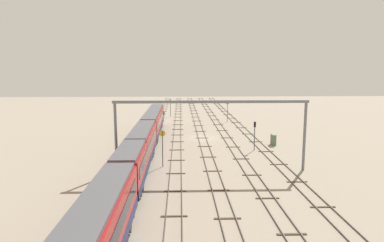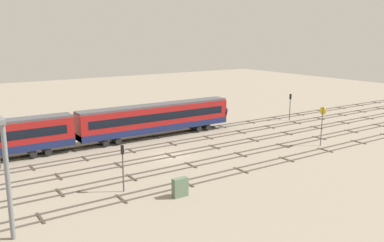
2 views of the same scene
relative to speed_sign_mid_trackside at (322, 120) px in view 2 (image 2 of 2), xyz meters
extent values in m
plane|color=gray|center=(-19.69, 7.47, -3.62)|extent=(191.18, 191.18, 0.00)
cube|color=#59544C|center=(-19.69, -2.67, -3.54)|extent=(175.18, 0.07, 0.16)
cube|color=#59544C|center=(-19.69, -1.24, -3.54)|extent=(175.18, 0.07, 0.16)
cube|color=#473828|center=(-37.94, -1.96, -3.58)|extent=(0.24, 2.40, 0.08)
cube|color=#473828|center=(-30.64, -1.96, -3.58)|extent=(0.24, 2.40, 0.08)
cube|color=#473828|center=(-23.34, -1.96, -3.58)|extent=(0.24, 2.40, 0.08)
cube|color=#473828|center=(-16.04, -1.96, -3.58)|extent=(0.24, 2.40, 0.08)
cube|color=#473828|center=(-8.74, -1.96, -3.58)|extent=(0.24, 2.40, 0.08)
cube|color=#473828|center=(-1.44, -1.96, -3.58)|extent=(0.24, 2.40, 0.08)
cube|color=#473828|center=(5.86, -1.96, -3.58)|extent=(0.24, 2.40, 0.08)
cube|color=#59544C|center=(-19.69, 2.04, -3.54)|extent=(175.18, 0.07, 0.16)
cube|color=#59544C|center=(-19.69, 3.47, -3.54)|extent=(175.18, 0.07, 0.16)
cube|color=#473828|center=(-34.92, 2.75, -3.58)|extent=(0.24, 2.40, 0.08)
cube|color=#473828|center=(-27.30, 2.75, -3.58)|extent=(0.24, 2.40, 0.08)
cube|color=#473828|center=(-19.69, 2.75, -3.58)|extent=(0.24, 2.40, 0.08)
cube|color=#473828|center=(-12.07, 2.75, -3.58)|extent=(0.24, 2.40, 0.08)
cube|color=#473828|center=(-4.45, 2.75, -3.58)|extent=(0.24, 2.40, 0.08)
cube|color=#473828|center=(3.16, 2.75, -3.58)|extent=(0.24, 2.40, 0.08)
cube|color=#473828|center=(10.78, 2.75, -3.58)|extent=(0.24, 2.40, 0.08)
cube|color=#473828|center=(18.40, 2.75, -3.58)|extent=(0.24, 2.40, 0.08)
cube|color=#59544C|center=(-19.69, 6.75, -3.54)|extent=(175.18, 0.07, 0.16)
cube|color=#59544C|center=(-19.69, 8.18, -3.54)|extent=(175.18, 0.07, 0.16)
cube|color=#473828|center=(-33.70, 7.47, -3.58)|extent=(0.24, 2.40, 0.08)
cube|color=#473828|center=(-26.70, 7.47, -3.58)|extent=(0.24, 2.40, 0.08)
cube|color=#473828|center=(-19.69, 7.47, -3.58)|extent=(0.24, 2.40, 0.08)
cube|color=#473828|center=(-12.68, 7.47, -3.58)|extent=(0.24, 2.40, 0.08)
cube|color=#473828|center=(-5.67, 7.47, -3.58)|extent=(0.24, 2.40, 0.08)
cube|color=#473828|center=(1.33, 7.47, -3.58)|extent=(0.24, 2.40, 0.08)
cube|color=#473828|center=(8.34, 7.47, -3.58)|extent=(0.24, 2.40, 0.08)
cube|color=#473828|center=(15.35, 7.47, -3.58)|extent=(0.24, 2.40, 0.08)
cube|color=#473828|center=(22.36, 7.47, -3.58)|extent=(0.24, 2.40, 0.08)
cube|color=#59544C|center=(-19.69, 11.46, -3.54)|extent=(175.18, 0.07, 0.16)
cube|color=#59544C|center=(-19.69, 12.90, -3.54)|extent=(175.18, 0.07, 0.16)
cube|color=#473828|center=(-35.33, 12.18, -3.58)|extent=(0.24, 2.40, 0.08)
cube|color=#473828|center=(-29.07, 12.18, -3.58)|extent=(0.24, 2.40, 0.08)
cube|color=#473828|center=(-22.82, 12.18, -3.58)|extent=(0.24, 2.40, 0.08)
cube|color=#473828|center=(-16.56, 12.18, -3.58)|extent=(0.24, 2.40, 0.08)
cube|color=#473828|center=(-10.30, 12.18, -3.58)|extent=(0.24, 2.40, 0.08)
cube|color=#473828|center=(-4.05, 12.18, -3.58)|extent=(0.24, 2.40, 0.08)
cube|color=#473828|center=(2.21, 12.18, -3.58)|extent=(0.24, 2.40, 0.08)
cube|color=#473828|center=(8.47, 12.18, -3.58)|extent=(0.24, 2.40, 0.08)
cube|color=#473828|center=(14.72, 12.18, -3.58)|extent=(0.24, 2.40, 0.08)
cube|color=#473828|center=(20.98, 12.18, -3.58)|extent=(0.24, 2.40, 0.08)
cube|color=#473828|center=(27.24, 12.18, -3.58)|extent=(0.24, 2.40, 0.08)
cube|color=#473828|center=(33.49, 12.18, -3.58)|extent=(0.24, 2.40, 0.08)
cube|color=#59544C|center=(-19.69, 16.17, -3.54)|extent=(175.18, 0.07, 0.16)
cube|color=#59544C|center=(-19.69, 17.61, -3.54)|extent=(175.18, 0.07, 0.16)
cube|color=#473828|center=(-35.33, 16.89, -3.58)|extent=(0.24, 2.40, 0.08)
cube|color=#473828|center=(-29.07, 16.89, -3.58)|extent=(0.24, 2.40, 0.08)
cube|color=#473828|center=(-22.82, 16.89, -3.58)|extent=(0.24, 2.40, 0.08)
cube|color=#473828|center=(-16.56, 16.89, -3.58)|extent=(0.24, 2.40, 0.08)
cube|color=#473828|center=(-10.30, 16.89, -3.58)|extent=(0.24, 2.40, 0.08)
cube|color=#473828|center=(-4.05, 16.89, -3.58)|extent=(0.24, 2.40, 0.08)
cube|color=#473828|center=(2.21, 16.89, -3.58)|extent=(0.24, 2.40, 0.08)
cube|color=#473828|center=(8.47, 16.89, -3.58)|extent=(0.24, 2.40, 0.08)
cube|color=#473828|center=(14.72, 16.89, -3.58)|extent=(0.24, 2.40, 0.08)
cube|color=#473828|center=(20.98, 16.89, -3.58)|extent=(0.24, 2.40, 0.08)
cube|color=#473828|center=(27.24, 16.89, -3.58)|extent=(0.24, 2.40, 0.08)
cube|color=#473828|center=(33.49, 16.89, -3.58)|extent=(0.24, 2.40, 0.08)
cube|color=#473828|center=(39.75, 16.89, -3.58)|extent=(0.24, 2.40, 0.08)
cube|color=maroon|center=(-16.28, 16.89, -0.76)|extent=(24.00, 2.90, 3.60)
cube|color=navy|center=(-16.28, 16.89, -2.11)|extent=(24.00, 2.94, 0.90)
cube|color=#4C4C51|center=(-16.28, 16.89, 1.19)|extent=(24.00, 2.50, 0.30)
cube|color=black|center=(-16.28, 15.43, -0.33)|extent=(22.00, 0.04, 1.10)
cube|color=black|center=(-16.28, 18.35, -0.33)|extent=(22.00, 0.04, 1.10)
cylinder|color=black|center=(-24.86, 16.89, -3.01)|extent=(0.90, 2.70, 0.90)
cylinder|color=black|center=(-23.06, 16.89, -3.01)|extent=(0.90, 2.70, 0.90)
cylinder|color=black|center=(-9.50, 16.89, -3.01)|extent=(0.90, 2.70, 0.90)
cylinder|color=black|center=(-7.70, 16.89, -3.01)|extent=(0.90, 2.70, 0.90)
cylinder|color=black|center=(-34.30, 16.89, -3.01)|extent=(0.90, 2.70, 0.90)
cylinder|color=black|center=(-32.50, 16.89, -3.01)|extent=(0.90, 2.70, 0.90)
cone|color=navy|center=(-3.48, 16.89, -0.94)|extent=(1.60, 3.24, 3.24)
cylinder|color=slate|center=(-40.50, -4.36, 0.78)|extent=(0.36, 0.36, 8.79)
cylinder|color=#4C4C51|center=(-0.02, 0.00, -0.95)|extent=(0.12, 0.12, 5.35)
cylinder|color=yellow|center=(0.02, 0.00, 1.25)|extent=(0.05, 1.07, 1.07)
cube|color=black|center=(0.05, 0.00, 1.25)|extent=(0.02, 0.48, 0.12)
cylinder|color=#4C4C51|center=(9.21, 14.27, -1.71)|extent=(0.14, 0.14, 3.82)
cube|color=black|center=(9.21, 14.27, 0.65)|extent=(0.20, 0.32, 0.90)
sphere|color=red|center=(9.32, 14.27, 0.85)|extent=(0.20, 0.20, 0.20)
sphere|color=#262626|center=(9.32, 14.27, 0.45)|extent=(0.20, 0.20, 0.20)
cylinder|color=#4C4C51|center=(-29.63, -0.30, -1.72)|extent=(0.14, 0.14, 3.79)
cube|color=black|center=(-29.63, -0.30, 0.62)|extent=(0.20, 0.32, 0.90)
sphere|color=green|center=(-29.52, -0.30, 0.82)|extent=(0.20, 0.20, 0.20)
sphere|color=#262626|center=(-29.52, -0.30, 0.42)|extent=(0.20, 0.20, 0.20)
cube|color=#597259|center=(-25.75, -4.46, -2.70)|extent=(1.51, 0.62, 1.83)
cube|color=#333333|center=(-24.99, -4.46, -2.43)|extent=(0.02, 0.44, 0.24)
camera|label=1|loc=(-82.96, 11.58, 9.51)|focal=31.95mm
camera|label=2|loc=(-45.15, -35.23, 11.42)|focal=38.30mm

